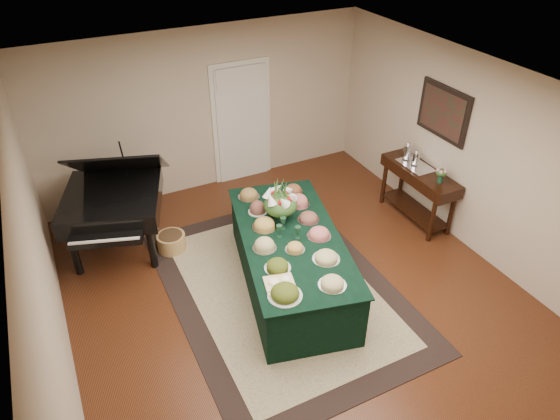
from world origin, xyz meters
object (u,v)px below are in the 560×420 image
floral_centerpiece (281,201)px  grand_piano (113,200)px  buffet_table (290,260)px  mahogany_sideboard (419,181)px

floral_centerpiece → grand_piano: 2.37m
buffet_table → mahogany_sideboard: 2.53m
grand_piano → mahogany_sideboard: 4.50m
grand_piano → mahogany_sideboard: bearing=-17.0°
floral_centerpiece → buffet_table: bearing=-98.5°
buffet_table → grand_piano: bearing=135.3°
grand_piano → floral_centerpiece: bearing=-36.4°
buffet_table → grand_piano: (-1.83, 1.82, 0.40)m
mahogany_sideboard → grand_piano: bearing=163.0°
mahogany_sideboard → buffet_table: bearing=-168.4°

